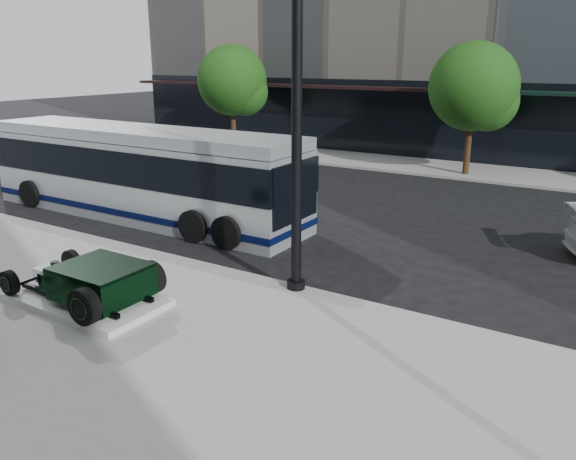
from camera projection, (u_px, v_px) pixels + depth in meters
The scene contains 7 objects.
ground at pixel (297, 255), 15.18m from camera, with size 120.00×120.00×0.00m, color black.
sidewalk_far at pixel (450, 169), 26.52m from camera, with size 70.00×4.00×0.12m, color gray.
street_trees at pixel (477, 90), 24.10m from camera, with size 29.80×3.80×5.70m.
display_plinth at pixel (87, 300), 11.89m from camera, with size 3.40×1.80×0.15m, color silver.
hot_rod at pixel (95, 281), 11.57m from camera, with size 3.22×2.00×0.81m.
lamppost at pixel (297, 134), 11.66m from camera, with size 0.41×0.41×7.48m.
transit_bus at pixel (140, 172), 18.56m from camera, with size 12.12×2.88×2.92m.
Camera 1 is at (7.37, -12.27, 5.10)m, focal length 35.00 mm.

